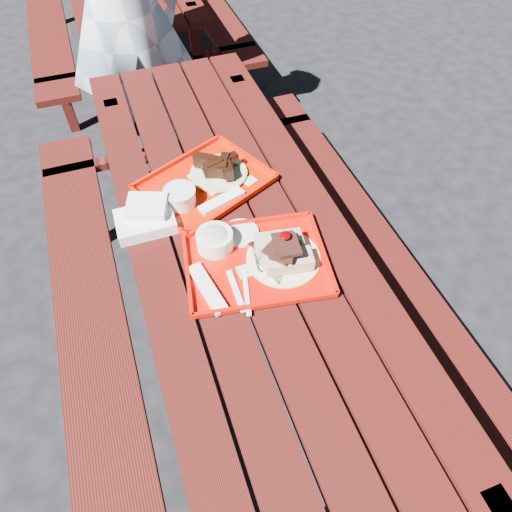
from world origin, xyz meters
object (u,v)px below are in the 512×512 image
picnic_table_near (242,270)px  far_tray (205,183)px  person (120,10)px  near_tray (255,253)px

picnic_table_near → far_tray: 0.35m
far_tray → person: bearing=94.2°
picnic_table_near → person: (-0.14, 1.46, 0.36)m
near_tray → person: 1.59m
picnic_table_near → far_tray: far_tray is taller
picnic_table_near → person: 1.52m
near_tray → far_tray: bearing=99.0°
far_tray → near_tray: bearing=-81.0°
picnic_table_near → person: person is taller
near_tray → far_tray: near_tray is taller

